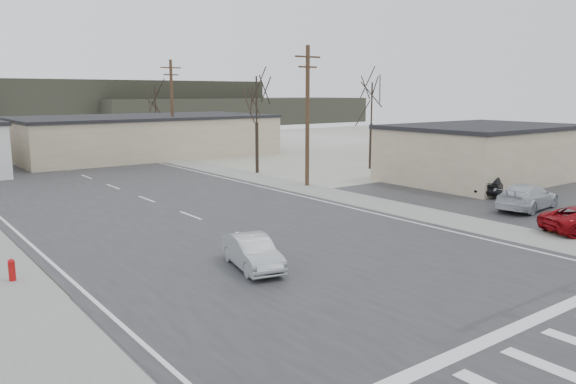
# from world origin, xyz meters

# --- Properties ---
(ground) EXTENTS (140.00, 140.00, 0.00)m
(ground) POSITION_xyz_m (0.00, 0.00, 0.00)
(ground) COLOR silver
(ground) RESTS_ON ground
(main_road) EXTENTS (18.00, 110.00, 0.05)m
(main_road) POSITION_xyz_m (0.00, 15.00, 0.02)
(main_road) COLOR #29282B
(main_road) RESTS_ON ground
(cross_road) EXTENTS (90.00, 10.00, 0.04)m
(cross_road) POSITION_xyz_m (0.00, 0.00, 0.02)
(cross_road) COLOR #29282B
(cross_road) RESTS_ON ground
(parking_lot) EXTENTS (18.00, 20.00, 0.03)m
(parking_lot) POSITION_xyz_m (20.00, 6.00, 0.02)
(parking_lot) COLOR #29282B
(parking_lot) RESTS_ON ground
(sidewalk_right) EXTENTS (3.00, 90.00, 0.06)m
(sidewalk_right) POSITION_xyz_m (10.60, 20.00, 0.03)
(sidewalk_right) COLOR gray
(sidewalk_right) RESTS_ON ground
(fire_hydrant) EXTENTS (0.24, 0.24, 0.87)m
(fire_hydrant) POSITION_xyz_m (-10.20, 8.00, 0.45)
(fire_hydrant) COLOR #A50C0C
(fire_hydrant) RESTS_ON ground
(building_right_far) EXTENTS (26.30, 14.30, 4.30)m
(building_right_far) POSITION_xyz_m (10.00, 44.00, 2.15)
(building_right_far) COLOR #C2B294
(building_right_far) RESTS_ON ground
(building_lot) EXTENTS (14.30, 10.30, 4.30)m
(building_lot) POSITION_xyz_m (24.00, 12.00, 2.16)
(building_lot) COLOR #C2B294
(building_lot) RESTS_ON ground
(upole_right_a) EXTENTS (2.20, 0.30, 10.00)m
(upole_right_a) POSITION_xyz_m (11.50, 18.00, 5.22)
(upole_right_a) COLOR #4A3322
(upole_right_a) RESTS_ON ground
(upole_right_b) EXTENTS (2.20, 0.30, 10.00)m
(upole_right_b) POSITION_xyz_m (11.50, 40.00, 5.22)
(upole_right_b) COLOR #4A3322
(upole_right_b) RESTS_ON ground
(tree_right_mid) EXTENTS (3.74, 3.74, 8.33)m
(tree_right_mid) POSITION_xyz_m (12.50, 26.00, 5.93)
(tree_right_mid) COLOR #2F221D
(tree_right_mid) RESTS_ON ground
(tree_right_far) EXTENTS (3.52, 3.52, 7.84)m
(tree_right_far) POSITION_xyz_m (15.00, 52.00, 5.58)
(tree_right_far) COLOR #2F221D
(tree_right_far) RESTS_ON ground
(tree_lot) EXTENTS (3.52, 3.52, 7.84)m
(tree_lot) POSITION_xyz_m (22.00, 22.00, 5.58)
(tree_lot) COLOR #2F221D
(tree_lot) RESTS_ON ground
(hill_center) EXTENTS (80.00, 18.00, 9.00)m
(hill_center) POSITION_xyz_m (15.00, 96.00, 4.50)
(hill_center) COLOR #333026
(hill_center) RESTS_ON ground
(hill_right) EXTENTS (60.00, 18.00, 5.50)m
(hill_right) POSITION_xyz_m (50.00, 90.00, 2.75)
(hill_right) COLOR #333026
(hill_right) RESTS_ON ground
(sedan_crossing) EXTENTS (2.14, 4.03, 1.26)m
(sedan_crossing) POSITION_xyz_m (-2.46, 4.08, 0.68)
(sedan_crossing) COLOR #8F9499
(sedan_crossing) RESTS_ON main_road
(car_far_a) EXTENTS (3.89, 5.47, 1.47)m
(car_far_a) POSITION_xyz_m (6.23, 42.70, 0.78)
(car_far_a) COLOR black
(car_far_a) RESTS_ON main_road
(car_parked_dark_a) EXTENTS (4.65, 3.37, 1.47)m
(car_parked_dark_a) POSITION_xyz_m (19.18, 7.90, 0.77)
(car_parked_dark_a) COLOR black
(car_parked_dark_a) RESTS_ON parking_lot
(car_parked_silver) EXTENTS (5.36, 2.77, 1.49)m
(car_parked_silver) POSITION_xyz_m (16.38, 3.74, 0.78)
(car_parked_silver) COLOR #B8BDC4
(car_parked_silver) RESTS_ON parking_lot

